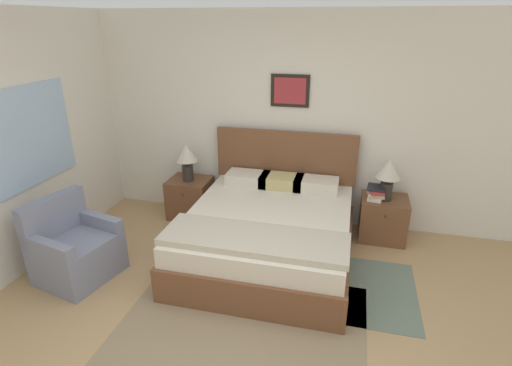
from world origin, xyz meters
name	(u,v)px	position (x,y,z in m)	size (l,w,h in m)	color
wall_back	(292,122)	(0.00, 2.65, 1.30)	(7.38, 0.09, 2.60)	silver
wall_left	(40,137)	(-2.52, 1.29, 1.30)	(0.08, 5.02, 2.60)	silver
area_rug_main	(237,339)	(-0.05, 0.30, 0.00)	(2.11, 1.89, 0.01)	#897556
area_rug_bedside	(377,291)	(1.11, 1.23, 0.00)	(0.75, 1.11, 0.01)	slate
bed	(269,232)	(-0.06, 1.59, 0.32)	(1.77, 2.00, 1.21)	brown
armchair	(75,250)	(-1.90, 0.77, 0.30)	(0.79, 0.84, 0.84)	gray
nightstand_near_window	(190,198)	(-1.29, 2.34, 0.26)	(0.54, 0.48, 0.52)	brown
nightstand_by_door	(383,218)	(1.18, 2.34, 0.26)	(0.54, 0.48, 0.52)	brown
table_lamp_near_window	(187,156)	(-1.29, 2.31, 0.85)	(0.28, 0.28, 0.49)	#2D2823
table_lamp_by_door	(388,173)	(1.17, 2.31, 0.85)	(0.28, 0.28, 0.49)	#2D2823
book_thick_bottom	(375,197)	(1.06, 2.29, 0.54)	(0.19, 0.24, 0.04)	silver
book_hardcover_middle	(376,195)	(1.06, 2.29, 0.58)	(0.20, 0.23, 0.03)	beige
book_novel_upper	(376,193)	(1.06, 2.29, 0.60)	(0.19, 0.21, 0.03)	silver
book_slim_near_top	(376,190)	(1.06, 2.29, 0.64)	(0.19, 0.28, 0.04)	#B7332D
book_paperback_top	(376,188)	(1.06, 2.29, 0.67)	(0.23, 0.24, 0.03)	#232328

